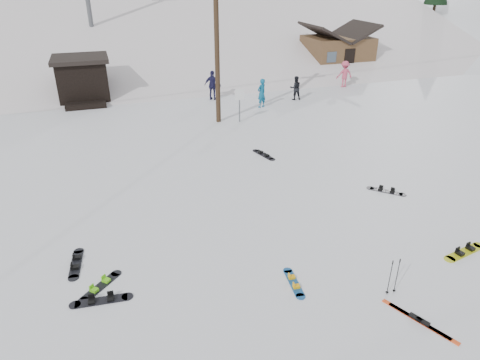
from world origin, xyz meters
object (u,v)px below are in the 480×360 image
object	(u,v)px
cabin	(337,52)
hero_skis	(419,321)
hero_snowboard	(294,283)
utility_pole	(217,34)

from	to	relation	value
cabin	hero_skis	bearing A→B (deg)	-115.61
hero_snowboard	hero_skis	bearing A→B (deg)	-128.20
utility_pole	hero_skis	size ratio (longest dim) A/B	4.90
cabin	hero_snowboard	world-z (taller)	cabin
utility_pole	hero_snowboard	size ratio (longest dim) A/B	6.76
utility_pole	hero_snowboard	xyz separation A→B (m)	(-1.78, -13.86, -4.66)
hero_snowboard	hero_skis	xyz separation A→B (m)	(2.28, -2.22, 0.01)
hero_snowboard	utility_pole	bearing A→B (deg)	-1.29
utility_pole	cabin	distance (m)	16.71
cabin	hero_skis	world-z (taller)	cabin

